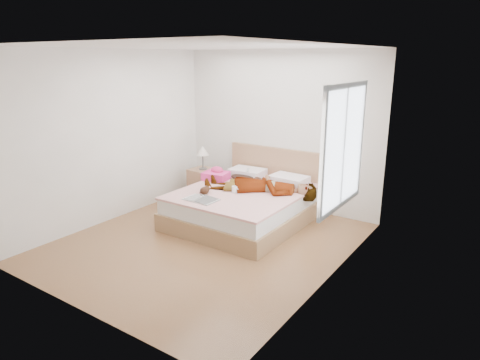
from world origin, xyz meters
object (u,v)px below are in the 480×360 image
(plush_toy, at_px, (205,190))
(magazine, at_px, (201,199))
(phone, at_px, (248,170))
(woman, at_px, (261,183))
(nightstand, at_px, (203,182))
(towel, at_px, (216,174))
(bed, at_px, (247,203))
(coffee_mug, at_px, (235,189))

(plush_toy, bearing_deg, magazine, -63.42)
(phone, height_order, magazine, phone)
(woman, bearing_deg, nightstand, -124.57)
(phone, relative_size, nightstand, 0.09)
(plush_toy, xyz_separation_m, nightstand, (-0.84, 1.00, -0.25))
(plush_toy, distance_m, nightstand, 1.33)
(woman, distance_m, towel, 0.93)
(towel, bearing_deg, woman, -5.07)
(plush_toy, bearing_deg, bed, 55.87)
(coffee_mug, xyz_separation_m, nightstand, (-1.17, 0.70, -0.24))
(coffee_mug, height_order, nightstand, nightstand)
(coffee_mug, xyz_separation_m, plush_toy, (-0.33, -0.31, 0.01))
(magazine, distance_m, nightstand, 1.59)
(phone, xyz_separation_m, bed, (0.30, -0.49, -0.39))
(woman, height_order, plush_toy, woman)
(towel, distance_m, nightstand, 0.64)
(phone, height_order, coffee_mug, phone)
(phone, height_order, plush_toy, phone)
(magazine, bearing_deg, nightstand, 127.72)
(woman, relative_size, coffee_mug, 12.81)
(nightstand, bearing_deg, woman, -14.15)
(phone, distance_m, coffee_mug, 0.78)
(woman, distance_m, nightstand, 1.50)
(woman, xyz_separation_m, magazine, (-0.46, -0.89, -0.11))
(bed, relative_size, coffee_mug, 15.57)
(nightstand, bearing_deg, towel, -28.83)
(magazine, distance_m, plush_toy, 0.28)
(towel, relative_size, plush_toy, 2.05)
(towel, height_order, plush_toy, towel)
(bed, relative_size, plush_toy, 9.62)
(bed, relative_size, towel, 4.70)
(magazine, height_order, plush_toy, plush_toy)
(phone, height_order, nightstand, nightstand)
(phone, distance_m, bed, 0.69)
(towel, height_order, coffee_mug, towel)
(phone, relative_size, coffee_mug, 0.63)
(woman, bearing_deg, towel, -115.50)
(magazine, relative_size, nightstand, 0.49)
(coffee_mug, bearing_deg, magazine, -110.18)
(towel, bearing_deg, coffee_mug, -32.03)
(phone, bearing_deg, nightstand, 162.06)
(phone, bearing_deg, coffee_mug, -92.03)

